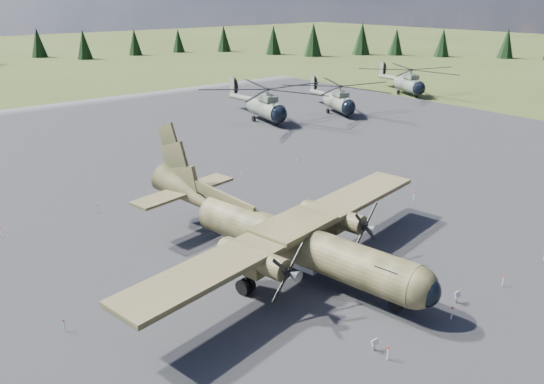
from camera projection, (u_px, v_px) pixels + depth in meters
ground at (281, 250)px, 40.59m from camera, size 500.00×500.00×0.00m
apron at (210, 212)px, 47.83m from camera, size 120.00×120.00×0.04m
transport_plane at (282, 232)px, 37.30m from camera, size 28.34×25.51×9.34m
helicopter_near at (266, 98)px, 79.90m from camera, size 24.11×25.76×5.24m
helicopter_mid at (339, 93)px, 85.42m from camera, size 24.04×24.04×4.74m
helicopter_far at (409, 76)px, 101.67m from camera, size 26.08×26.08×5.03m
info_placard_left at (375, 343)px, 29.02m from camera, size 0.46×0.21×0.71m
info_placard_right at (457, 296)px, 33.47m from camera, size 0.52×0.24×0.81m
barrier_fence at (277, 246)px, 40.08m from camera, size 33.12×29.62×0.85m
treeline at (408, 208)px, 36.13m from camera, size 302.26×293.95×10.94m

